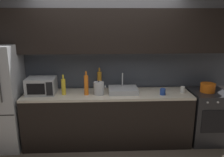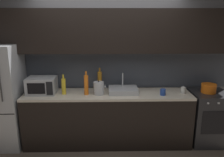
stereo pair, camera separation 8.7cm
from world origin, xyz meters
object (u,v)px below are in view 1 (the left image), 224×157
Objects in this scene: microwave at (41,86)px; mug_white at (183,90)px; refrigerator at (0,97)px; wine_bottle_yellow at (64,87)px; wine_bottle_orange at (86,85)px; kettle at (99,88)px; wine_bottle_amber at (99,81)px; oven_range at (207,116)px; cooking_pot at (208,88)px; mug_blue at (163,92)px.

microwave is 4.20× the size of mug_white.
refrigerator is 3.00m from mug_white.
wine_bottle_orange is (0.37, -0.03, 0.03)m from wine_bottle_yellow.
wine_bottle_amber reaches higher than kettle.
refrigerator reaches higher than oven_range.
wine_bottle_yellow is at bearing 175.99° from wine_bottle_orange.
kettle reaches higher than cooking_pot.
wine_bottle_orange is at bearing -2.37° from refrigerator.
cooking_pot reaches higher than mug_white.
mug_blue is at bearing -171.22° from cooking_pot.
microwave is 0.94m from kettle.
wine_bottle_yellow is (0.37, -0.05, 0.00)m from microwave.
refrigerator is at bearing -180.00° from cooking_pot.
oven_range is 2.86m from microwave.
wine_bottle_yellow is 0.85× the size of wine_bottle_orange.
wine_bottle_orange is (-2.06, -0.06, 0.61)m from oven_range.
oven_range is 0.52m from cooking_pot.
oven_range is 1.96m from wine_bottle_amber.
refrigerator is at bearing -173.23° from wine_bottle_amber.
wine_bottle_amber is 1.07m from mug_blue.
cooking_pot is at bearing 8.78° from mug_blue.
kettle is at bearing -4.73° from microwave.
kettle is 0.96× the size of cooking_pot.
refrigerator is at bearing 177.63° from wine_bottle_orange.
wine_bottle_amber is 3.70× the size of mug_blue.
microwave is at bearing 178.64° from mug_white.
refrigerator is 0.70m from microwave.
mug_blue is (1.60, -0.09, -0.08)m from wine_bottle_yellow.
cooking_pot is at bearing 0.79° from wine_bottle_yellow.
kettle is (-1.86, -0.06, 0.55)m from oven_range.
microwave is 4.41× the size of mug_blue.
oven_range is 8.23× the size of mug_white.
mug_white is 0.36m from mug_blue.
kettle is (0.93, -0.08, -0.03)m from microwave.
wine_bottle_yellow reaches higher than kettle.
mug_blue is (2.65, -0.12, 0.10)m from refrigerator.
mug_blue is at bearing -166.37° from mug_white.
microwave is 2.32m from mug_white.
mug_white is at bearing -0.11° from wine_bottle_yellow.
refrigerator is at bearing 179.30° from mug_white.
wine_bottle_amber is at bearing 10.46° from microwave.
cooking_pot is at bearing 0.00° from refrigerator.
wine_bottle_amber is 1.58× the size of cooking_pot.
wine_bottle_orange is 1.24m from mug_blue.
wine_bottle_orange is (0.73, -0.08, 0.03)m from microwave.
refrigerator is 16.40× the size of mug_blue.
wine_bottle_amber reaches higher than mug_white.
mug_blue is at bearing -4.10° from microwave.
microwave reaches higher than kettle.
wine_bottle_orange is at bearing 177.03° from mug_blue.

